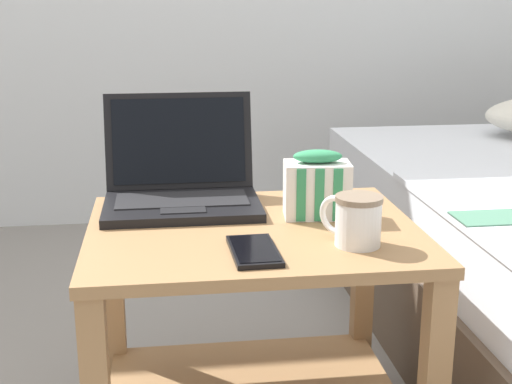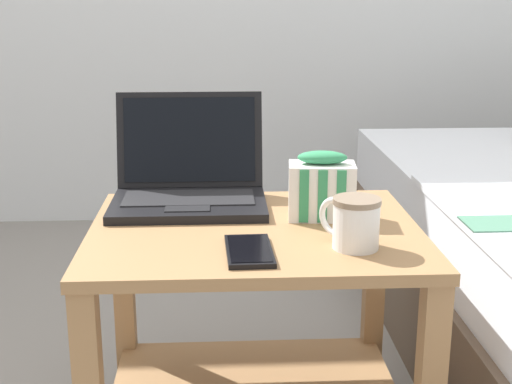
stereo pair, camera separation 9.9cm
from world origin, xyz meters
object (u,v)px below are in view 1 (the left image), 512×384
at_px(snack_bag, 317,187).
at_px(cell_phone, 254,251).
at_px(laptop, 181,184).
at_px(mug_front_left, 357,218).

distance_m(snack_bag, cell_phone, 0.25).
height_order(laptop, snack_bag, laptop).
relative_size(mug_front_left, snack_bag, 0.78).
bearing_deg(snack_bag, cell_phone, -127.69).
height_order(laptop, cell_phone, laptop).
bearing_deg(snack_bag, mug_front_left, -79.21).
xyz_separation_m(mug_front_left, cell_phone, (-0.18, -0.02, -0.05)).
relative_size(laptop, snack_bag, 2.35).
relative_size(mug_front_left, cell_phone, 0.68).
distance_m(laptop, snack_bag, 0.29).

